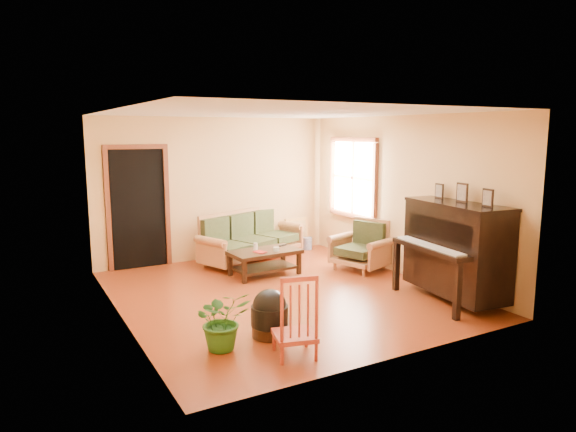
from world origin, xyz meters
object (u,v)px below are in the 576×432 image
coffee_table (265,263)px  potted_plant (223,320)px  ceramic_crock (307,243)px  sofa (252,236)px  piano (456,251)px  red_chair (295,314)px  armchair (360,245)px  footstool (270,319)px

coffee_table → potted_plant: (-1.70, -2.40, 0.12)m
ceramic_crock → potted_plant: potted_plant is taller
sofa → coffee_table: 1.04m
sofa → piano: size_ratio=1.34×
sofa → ceramic_crock: (1.34, 0.27, -0.32)m
red_chair → ceramic_crock: 4.98m
sofa → armchair: (1.32, -1.49, -0.02)m
ceramic_crock → sofa: bearing=-168.6°
piano → sofa: bearing=121.3°
sofa → footstool: bearing=-132.9°
ceramic_crock → piano: bearing=-86.9°
coffee_table → potted_plant: potted_plant is taller
sofa → armchair: size_ratio=2.43×
piano → footstool: bearing=-174.7°
piano → red_chair: bearing=-162.9°
coffee_table → ceramic_crock: bearing=38.6°
potted_plant → ceramic_crock: bearing=48.2°
footstool → sofa: bearing=68.1°
piano → ceramic_crock: size_ratio=6.28×
armchair → piano: 1.94m
sofa → potted_plant: (-1.94, -3.39, -0.12)m
piano → potted_plant: size_ratio=2.35×
coffee_table → potted_plant: bearing=-125.3°
sofa → coffee_table: size_ratio=1.83×
red_chair → potted_plant: size_ratio=1.37×
coffee_table → armchair: bearing=-17.7°
armchair → footstool: (-2.65, -1.83, -0.22)m
piano → armchair: bearing=103.4°
coffee_table → piano: 3.03m
sofa → footstool: sofa is taller
footstool → red_chair: size_ratio=0.48×
armchair → potted_plant: size_ratio=1.30×
coffee_table → sofa: bearing=76.6°
sofa → potted_plant: sofa is taller
sofa → piano: piano is taller
potted_plant → piano: bearing=-0.1°
coffee_table → ceramic_crock: size_ratio=4.60×
armchair → piano: (0.22, -1.91, 0.26)m
coffee_table → red_chair: 3.14m
piano → potted_plant: piano is taller
sofa → footstool: size_ratio=4.83×
sofa → red_chair: size_ratio=2.31×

